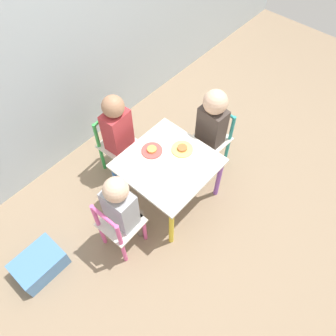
% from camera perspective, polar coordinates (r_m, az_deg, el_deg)
% --- Properties ---
extents(ground_plane, '(6.00, 6.00, 0.00)m').
position_cam_1_polar(ground_plane, '(2.66, 0.00, -4.81)').
color(ground_plane, '#8C755B').
extents(kids_table, '(0.61, 0.61, 0.45)m').
position_cam_1_polar(kids_table, '(2.34, 0.00, 0.09)').
color(kids_table, silver).
rests_on(kids_table, ground_plane).
extents(chair_teal, '(0.27, 0.27, 0.53)m').
position_cam_1_polar(chair_teal, '(2.69, 7.76, 4.97)').
color(chair_teal, silver).
rests_on(chair_teal, ground_plane).
extents(chair_green, '(0.28, 0.28, 0.53)m').
position_cam_1_polar(chair_green, '(2.66, -8.94, 4.01)').
color(chair_green, silver).
rests_on(chair_green, ground_plane).
extents(chair_pink, '(0.27, 0.27, 0.53)m').
position_cam_1_polar(chair_pink, '(2.26, -8.51, -9.99)').
color(chair_pink, silver).
rests_on(chair_pink, ground_plane).
extents(child_right, '(0.23, 0.21, 0.79)m').
position_cam_1_polar(child_right, '(2.49, 7.45, 7.56)').
color(child_right, '#7A6B5B').
rests_on(child_right, ground_plane).
extents(child_back, '(0.21, 0.22, 0.79)m').
position_cam_1_polar(child_back, '(2.47, -8.53, 6.45)').
color(child_back, '#4C608E').
rests_on(child_back, ground_plane).
extents(child_left, '(0.22, 0.20, 0.75)m').
position_cam_1_polar(child_left, '(2.11, -7.95, -6.67)').
color(child_left, '#7A6B5B').
rests_on(child_left, ground_plane).
extents(plate_right, '(0.16, 0.16, 0.03)m').
position_cam_1_polar(plate_right, '(2.35, 2.49, 3.36)').
color(plate_right, '#EADB66').
rests_on(plate_right, kids_table).
extents(plate_back, '(0.15, 0.15, 0.03)m').
position_cam_1_polar(plate_back, '(2.34, -2.82, 3.11)').
color(plate_back, '#E54C47').
rests_on(plate_back, kids_table).
extents(storage_bin, '(0.33, 0.24, 0.15)m').
position_cam_1_polar(storage_bin, '(2.50, -21.49, -15.30)').
color(storage_bin, '#4C7FB7').
rests_on(storage_bin, ground_plane).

